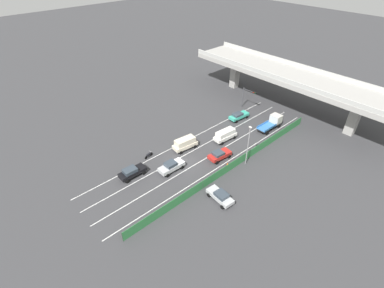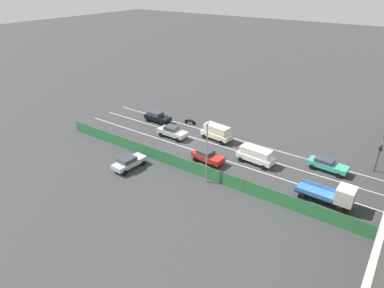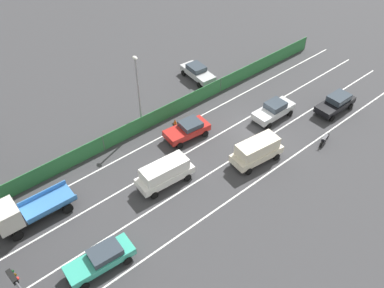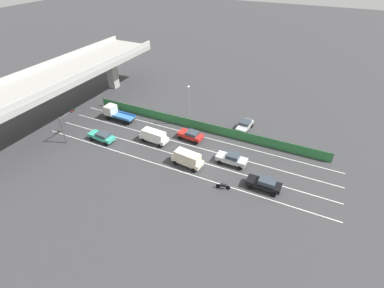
{
  "view_description": "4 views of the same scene",
  "coord_description": "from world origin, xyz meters",
  "px_view_note": "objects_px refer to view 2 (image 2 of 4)",
  "views": [
    {
      "loc": [
        29.43,
        -24.76,
        31.61
      ],
      "look_at": [
        -2.33,
        4.24,
        0.91
      ],
      "focal_mm": 26.84,
      "sensor_mm": 36.0,
      "label": 1
    },
    {
      "loc": [
        35.26,
        25.61,
        21.6
      ],
      "look_at": [
        2.74,
        2.84,
        1.56
      ],
      "focal_mm": 31.47,
      "sensor_mm": 36.0,
      "label": 2
    },
    {
      "loc": [
        -18.9,
        23.89,
        24.82
      ],
      "look_at": [
        1.3,
        6.77,
        1.06
      ],
      "focal_mm": 38.04,
      "sensor_mm": 36.0,
      "label": 3
    },
    {
      "loc": [
        -32.21,
        -11.47,
        26.56
      ],
      "look_at": [
        0.96,
        4.35,
        0.88
      ],
      "focal_mm": 26.54,
      "sensor_mm": 36.0,
      "label": 4
    }
  ],
  "objects_px": {
    "car_van_white": "(256,155)",
    "flatbed_truck_blue": "(335,195)",
    "parked_wagon_silver": "(129,162)",
    "car_sedan_red": "(208,156)",
    "street_lamp": "(207,147)",
    "traffic_cone": "(196,167)",
    "traffic_light": "(380,150)",
    "car_sedan_silver": "(172,132)",
    "car_sedan_black": "(157,117)",
    "car_van_cream": "(217,132)",
    "car_taxi_teal": "(327,164)",
    "motorcycle": "(190,121)"
  },
  "relations": [
    {
      "from": "car_van_cream",
      "to": "car_sedan_red",
      "type": "bearing_deg",
      "value": 21.39
    },
    {
      "from": "car_taxi_teal",
      "to": "car_sedan_red",
      "type": "distance_m",
      "value": 14.69
    },
    {
      "from": "car_sedan_silver",
      "to": "traffic_light",
      "type": "relative_size",
      "value": 0.94
    },
    {
      "from": "flatbed_truck_blue",
      "to": "parked_wagon_silver",
      "type": "relative_size",
      "value": 1.29
    },
    {
      "from": "car_van_white",
      "to": "flatbed_truck_blue",
      "type": "distance_m",
      "value": 11.15
    },
    {
      "from": "car_sedan_black",
      "to": "traffic_light",
      "type": "distance_m",
      "value": 32.11
    },
    {
      "from": "car_sedan_red",
      "to": "flatbed_truck_blue",
      "type": "xyz_separation_m",
      "value": [
        0.17,
        15.73,
        0.41
      ]
    },
    {
      "from": "flatbed_truck_blue",
      "to": "parked_wagon_silver",
      "type": "distance_m",
      "value": 23.86
    },
    {
      "from": "car_van_cream",
      "to": "flatbed_truck_blue",
      "type": "bearing_deg",
      "value": 70.39
    },
    {
      "from": "traffic_light",
      "to": "street_lamp",
      "type": "height_order",
      "value": "street_lamp"
    },
    {
      "from": "car_van_white",
      "to": "traffic_cone",
      "type": "xyz_separation_m",
      "value": [
        5.5,
        -5.4,
        -0.93
      ]
    },
    {
      "from": "car_van_cream",
      "to": "car_taxi_teal",
      "type": "bearing_deg",
      "value": 91.21
    },
    {
      "from": "car_van_cream",
      "to": "parked_wagon_silver",
      "type": "height_order",
      "value": "car_van_cream"
    },
    {
      "from": "parked_wagon_silver",
      "to": "car_sedan_red",
      "type": "bearing_deg",
      "value": 133.95
    },
    {
      "from": "traffic_cone",
      "to": "motorcycle",
      "type": "bearing_deg",
      "value": -141.72
    },
    {
      "from": "car_sedan_black",
      "to": "car_sedan_red",
      "type": "xyz_separation_m",
      "value": [
        6.43,
        13.86,
        -0.05
      ]
    },
    {
      "from": "car_van_white",
      "to": "car_van_cream",
      "type": "xyz_separation_m",
      "value": [
        -3.03,
        -7.6,
        0.05
      ]
    },
    {
      "from": "car_sedan_silver",
      "to": "car_sedan_black",
      "type": "distance_m",
      "value": 6.47
    },
    {
      "from": "car_van_white",
      "to": "car_van_cream",
      "type": "bearing_deg",
      "value": -111.74
    },
    {
      "from": "car_van_cream",
      "to": "street_lamp",
      "type": "distance_m",
      "value": 11.87
    },
    {
      "from": "parked_wagon_silver",
      "to": "traffic_cone",
      "type": "bearing_deg",
      "value": 124.2
    },
    {
      "from": "traffic_cone",
      "to": "car_van_white",
      "type": "bearing_deg",
      "value": 135.52
    },
    {
      "from": "car_sedan_silver",
      "to": "car_sedan_red",
      "type": "bearing_deg",
      "value": 68.66
    },
    {
      "from": "car_sedan_red",
      "to": "car_van_cream",
      "type": "relative_size",
      "value": 0.91
    },
    {
      "from": "car_van_cream",
      "to": "traffic_cone",
      "type": "height_order",
      "value": "car_van_cream"
    },
    {
      "from": "motorcycle",
      "to": "parked_wagon_silver",
      "type": "height_order",
      "value": "parked_wagon_silver"
    },
    {
      "from": "parked_wagon_silver",
      "to": "street_lamp",
      "type": "xyz_separation_m",
      "value": [
        -2.9,
        9.53,
        3.69
      ]
    },
    {
      "from": "car_sedan_silver",
      "to": "car_sedan_red",
      "type": "distance_m",
      "value": 8.85
    },
    {
      "from": "flatbed_truck_blue",
      "to": "car_taxi_teal",
      "type": "bearing_deg",
      "value": -158.95
    },
    {
      "from": "flatbed_truck_blue",
      "to": "car_sedan_silver",
      "type": "bearing_deg",
      "value": -98.06
    },
    {
      "from": "car_sedan_silver",
      "to": "car_van_cream",
      "type": "xyz_separation_m",
      "value": [
        -3.09,
        5.77,
        0.31
      ]
    },
    {
      "from": "traffic_cone",
      "to": "street_lamp",
      "type": "bearing_deg",
      "value": 55.98
    },
    {
      "from": "car_sedan_red",
      "to": "car_van_cream",
      "type": "distance_m",
      "value": 6.79
    },
    {
      "from": "traffic_light",
      "to": "traffic_cone",
      "type": "xyz_separation_m",
      "value": [
        10.72,
        -18.36,
        -3.21
      ]
    },
    {
      "from": "parked_wagon_silver",
      "to": "car_sedan_silver",
      "type": "bearing_deg",
      "value": -173.9
    },
    {
      "from": "car_taxi_teal",
      "to": "car_sedan_silver",
      "type": "bearing_deg",
      "value": -80.9
    },
    {
      "from": "motorcycle",
      "to": "traffic_cone",
      "type": "relative_size",
      "value": 3.3
    },
    {
      "from": "car_sedan_red",
      "to": "traffic_light",
      "type": "bearing_deg",
      "value": 115.17
    },
    {
      "from": "street_lamp",
      "to": "traffic_cone",
      "type": "bearing_deg",
      "value": -124.02
    },
    {
      "from": "car_van_white",
      "to": "parked_wagon_silver",
      "type": "height_order",
      "value": "car_van_white"
    },
    {
      "from": "car_sedan_red",
      "to": "traffic_cone",
      "type": "height_order",
      "value": "car_sedan_red"
    },
    {
      "from": "car_van_white",
      "to": "street_lamp",
      "type": "xyz_separation_m",
      "value": [
        7.28,
        -2.76,
        3.36
      ]
    },
    {
      "from": "traffic_light",
      "to": "traffic_cone",
      "type": "relative_size",
      "value": 8.27
    },
    {
      "from": "car_sedan_silver",
      "to": "traffic_cone",
      "type": "bearing_deg",
      "value": 55.67
    },
    {
      "from": "parked_wagon_silver",
      "to": "traffic_light",
      "type": "xyz_separation_m",
      "value": [
        -15.4,
        25.24,
        2.6
      ]
    },
    {
      "from": "car_sedan_silver",
      "to": "traffic_light",
      "type": "height_order",
      "value": "traffic_light"
    },
    {
      "from": "car_sedan_black",
      "to": "car_van_cream",
      "type": "height_order",
      "value": "car_van_cream"
    },
    {
      "from": "traffic_light",
      "to": "car_sedan_red",
      "type": "bearing_deg",
      "value": -64.83
    },
    {
      "from": "car_sedan_silver",
      "to": "car_van_cream",
      "type": "height_order",
      "value": "car_van_cream"
    },
    {
      "from": "car_van_cream",
      "to": "motorcycle",
      "type": "height_order",
      "value": "car_van_cream"
    }
  ]
}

